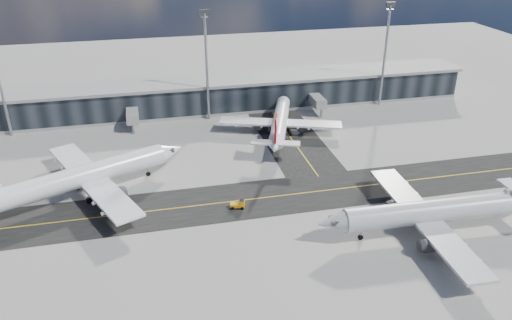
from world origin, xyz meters
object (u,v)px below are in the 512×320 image
object	(u,v)px
airliner_near	(434,212)
baggage_tug	(239,204)
airliner_redtail	(280,122)
service_van	(294,129)
airliner_af	(82,177)

from	to	relation	value
airliner_near	baggage_tug	xyz separation A→B (m)	(-31.33, 15.06, -3.20)
airliner_redtail	service_van	xyz separation A→B (m)	(4.10, 1.21, -2.79)
airliner_redtail	baggage_tug	xyz separation A→B (m)	(-16.75, -31.74, -2.70)
airliner_near	airliner_af	bearing A→B (deg)	68.33
baggage_tug	airliner_redtail	bearing A→B (deg)	165.82
airliner_near	service_van	bearing A→B (deg)	14.35
airliner_af	airliner_redtail	xyz separation A→B (m)	(45.49, 20.43, -0.72)
airliner_redtail	airliner_af	bearing A→B (deg)	-136.66
airliner_redtail	airliner_near	size ratio (longest dim) A/B	0.85
baggage_tug	service_van	xyz separation A→B (m)	(20.84, 32.95, -0.09)
airliner_af	baggage_tug	size ratio (longest dim) A/B	14.16
airliner_af	baggage_tug	xyz separation A→B (m)	(28.74, -11.31, -3.41)
airliner_near	service_van	xyz separation A→B (m)	(-10.49, 48.01, -3.29)
airliner_near	baggage_tug	bearing A→B (deg)	66.36
baggage_tug	airliner_near	bearing A→B (deg)	77.96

